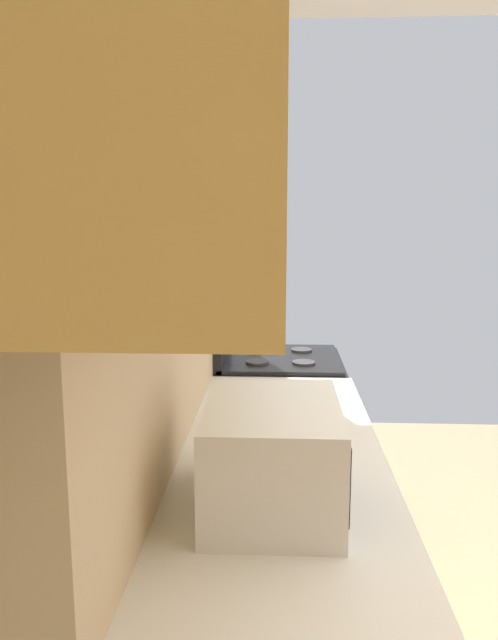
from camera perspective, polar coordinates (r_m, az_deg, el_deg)
wall_back at (r=1.68m, az=-9.60°, el=-0.15°), size 3.85×0.12×2.66m
upper_cabinets at (r=1.25m, az=-4.34°, el=20.79°), size 1.99×0.30×0.57m
oven_range at (r=3.21m, az=2.86°, el=-11.27°), size 0.63×0.63×1.07m
microwave at (r=1.57m, az=2.33°, el=-12.58°), size 0.46×0.34×0.27m
bowl at (r=2.11m, az=4.23°, el=-9.47°), size 0.20×0.20×0.06m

